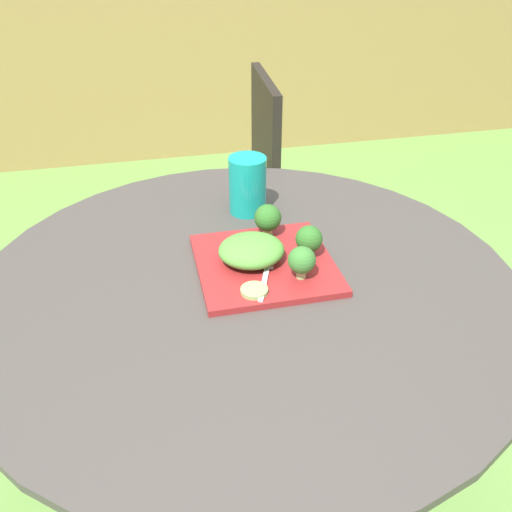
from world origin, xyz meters
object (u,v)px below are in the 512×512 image
Objects in this scene: patio_chair at (235,183)px; drinking_glass at (248,188)px; salad_plate at (265,264)px; fork at (266,273)px.

drinking_glass is at bearing -97.76° from patio_chair.
salad_plate is 1.83× the size of fork.
fork reaches higher than salad_plate.
patio_chair is 0.97m from fork.
fork is at bearing -100.24° from salad_plate.
fork is (-0.03, -0.29, -0.04)m from drinking_glass.
patio_chair reaches higher than salad_plate.
salad_plate is (-0.10, -0.89, 0.24)m from patio_chair.
fork is (-0.01, -0.04, 0.01)m from salad_plate.
fork is at bearing -94.91° from drinking_glass.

